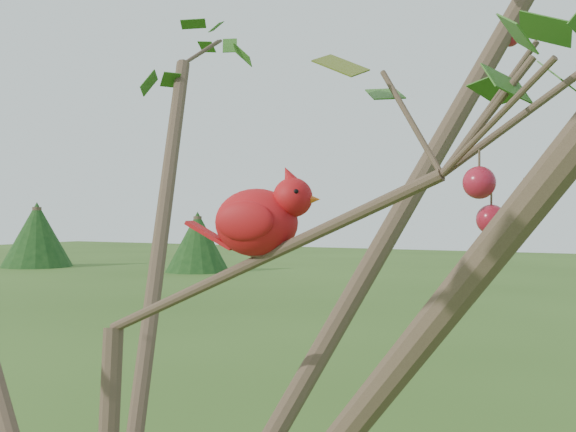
% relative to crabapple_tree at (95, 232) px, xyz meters
% --- Properties ---
extents(crabapple_tree, '(2.35, 2.05, 2.95)m').
position_rel_crabapple_tree_xyz_m(crabapple_tree, '(0.00, 0.00, 0.00)').
color(crabapple_tree, '#3F2C22').
rests_on(crabapple_tree, ground).
extents(cardinal, '(0.21, 0.12, 0.15)m').
position_rel_crabapple_tree_xyz_m(cardinal, '(0.24, 0.10, 0.02)').
color(cardinal, red).
rests_on(cardinal, ground).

